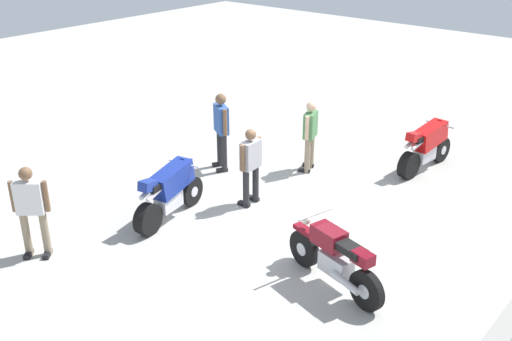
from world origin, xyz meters
The scene contains 8 objects.
ground_plane centered at (0.00, 0.00, 0.00)m, with size 40.00×40.00×0.00m, color #ADAAA3.
motorcycle_maroon_cruiser centered at (1.40, 2.09, 0.52)m, with size 0.87×2.05×1.09m.
motorcycle_blue_sportbike centered at (1.53, -1.54, 0.59)m, with size 1.95×0.71×1.14m.
motorcycle_red_sportbike centered at (-3.79, 1.17, 0.59)m, with size 1.96×0.70×1.14m.
person_in_green_shirt centered at (-2.06, -0.84, 0.92)m, with size 0.63×0.43×1.62m.
person_in_white_shirt centered at (3.91, -2.33, 0.94)m, with size 0.53×0.56×1.65m.
person_in_blue_shirt centered at (-0.84, -2.40, 1.03)m, with size 0.50×0.63×1.78m.
person_in_gray_shirt centered at (0.09, -0.75, 0.91)m, with size 0.63×0.33×1.61m.
Camera 1 is at (8.22, 6.22, 5.55)m, focal length 41.66 mm.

